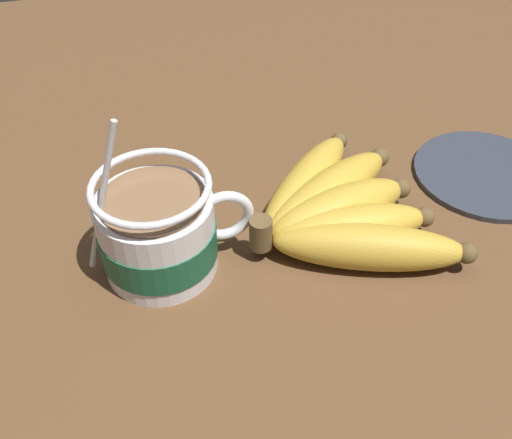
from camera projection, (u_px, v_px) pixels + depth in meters
The scene contains 4 objects.
table at pixel (214, 252), 53.69cm from camera, with size 124.13×124.13×3.64cm.
coffee_mug at pixel (159, 232), 47.45cm from camera, with size 14.31×9.88×15.22cm.
banana_bunch at pixel (338, 211), 52.13cm from camera, with size 18.43×21.61×4.40cm.
small_plate at pixel (486, 174), 59.00cm from camera, with size 14.70×14.70×0.60cm.
Camera 1 is at (-5.50, -37.07, 40.59)cm, focal length 40.00 mm.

